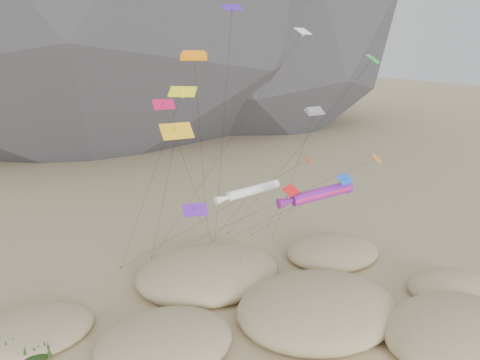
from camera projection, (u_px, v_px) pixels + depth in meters
name	position (u px, v px, depth m)	size (l,w,h in m)	color
ground	(316.00, 352.00, 39.47)	(500.00, 500.00, 0.00)	#CCB789
dunes	(289.00, 320.00, 42.77)	(49.05, 38.18, 3.92)	#CCB789
dune_grass	(275.00, 329.00, 41.21)	(44.89, 26.16, 1.50)	black
kite_stakes	(210.00, 243.00, 60.72)	(21.89, 3.29, 0.30)	#3F2D1E
rainbow_tube_kite	(318.00, 194.00, 45.54)	(8.40, 17.66, 11.86)	#FF1A4F
white_tube_kite	(250.00, 191.00, 47.19)	(7.58, 8.95, 11.46)	white
orange_parafoil	(194.00, 59.00, 45.07)	(7.16, 11.51, 24.43)	orange
multi_parafoil	(314.00, 113.00, 48.73)	(2.39, 10.25, 18.73)	#FF341A
delta_kites	(265.00, 123.00, 45.00)	(26.80, 20.13, 28.54)	green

